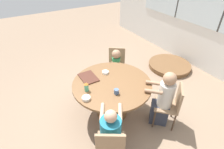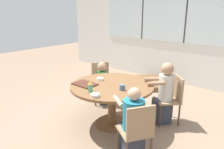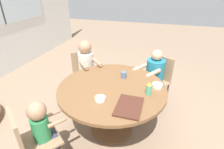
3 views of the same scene
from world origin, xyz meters
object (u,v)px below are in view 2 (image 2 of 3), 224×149
(bowl_white_shallow, at_px, (95,95))
(bowl_cereal, at_px, (100,79))
(chair_for_man_blue_shirt, at_px, (137,129))
(chair_for_woman_green_shirt, at_px, (173,96))
(coffee_mug, at_px, (122,87))
(chair_for_toddler, at_px, (101,79))
(folded_table_stack, at_px, (148,82))
(person_man_blue_shirt, at_px, (132,126))
(person_woman_green_shirt, at_px, (164,95))
(person_toddler, at_px, (102,83))
(sippy_cup, at_px, (90,87))

(bowl_white_shallow, distance_m, bowl_cereal, 0.78)
(chair_for_man_blue_shirt, xyz_separation_m, bowl_white_shallow, (-0.76, 0.00, 0.26))
(chair_for_woman_green_shirt, height_order, bowl_white_shallow, chair_for_woman_green_shirt)
(coffee_mug, bearing_deg, chair_for_man_blue_shirt, -37.51)
(chair_for_toddler, xyz_separation_m, folded_table_stack, (0.25, 1.60, -0.45))
(person_man_blue_shirt, xyz_separation_m, folded_table_stack, (-1.39, 2.73, -0.40))
(folded_table_stack, bearing_deg, chair_for_woman_green_shirt, -46.93)
(chair_for_toddler, distance_m, person_woman_green_shirt, 1.52)
(chair_for_toddler, relative_size, person_toddler, 0.94)
(chair_for_toddler, distance_m, person_man_blue_shirt, 1.99)
(coffee_mug, bearing_deg, person_toddler, 148.16)
(person_man_blue_shirt, bearing_deg, chair_for_toddler, 87.50)
(folded_table_stack, bearing_deg, sippy_cup, -77.90)
(folded_table_stack, bearing_deg, coffee_mug, -68.76)
(chair_for_toddler, relative_size, bowl_cereal, 7.01)
(bowl_white_shallow, bearing_deg, coffee_mug, 74.81)
(bowl_white_shallow, bearing_deg, sippy_cup, 154.01)
(bowl_white_shallow, bearing_deg, person_man_blue_shirt, 7.82)
(coffee_mug, height_order, bowl_white_shallow, coffee_mug)
(chair_for_woman_green_shirt, relative_size, person_toddler, 0.94)
(chair_for_toddler, distance_m, sippy_cup, 1.43)
(person_man_blue_shirt, xyz_separation_m, bowl_cereal, (-1.10, 0.53, 0.31))
(person_toddler, height_order, coffee_mug, person_toddler)
(person_woman_green_shirt, distance_m, bowl_cereal, 1.17)
(person_woman_green_shirt, xyz_separation_m, coffee_mug, (-0.36, -0.74, 0.26))
(bowl_white_shallow, xyz_separation_m, bowl_cereal, (-0.48, 0.61, -0.00))
(chair_for_toddler, bearing_deg, bowl_cereal, 78.88)
(chair_for_man_blue_shirt, bearing_deg, person_woman_green_shirt, 44.26)
(person_man_blue_shirt, distance_m, person_toddler, 1.84)
(bowl_white_shallow, bearing_deg, folded_table_stack, 105.43)
(person_woman_green_shirt, xyz_separation_m, sippy_cup, (-0.69, -1.13, 0.31))
(chair_for_toddler, xyz_separation_m, coffee_mug, (1.16, -0.73, 0.28))
(chair_for_man_blue_shirt, height_order, bowl_white_shallow, chair_for_man_blue_shirt)
(coffee_mug, bearing_deg, bowl_white_shallow, -105.19)
(person_woman_green_shirt, xyz_separation_m, person_man_blue_shirt, (0.13, -1.14, -0.07))
(person_man_blue_shirt, distance_m, sippy_cup, 0.89)
(chair_for_man_blue_shirt, height_order, bowl_cereal, chair_for_man_blue_shirt)
(chair_for_woman_green_shirt, height_order, person_man_blue_shirt, person_man_blue_shirt)
(chair_for_toddler, distance_m, folded_table_stack, 1.68)
(chair_for_woman_green_shirt, distance_m, bowl_white_shallow, 1.49)
(sippy_cup, bearing_deg, chair_for_toddler, 126.67)
(chair_for_woman_green_shirt, relative_size, bowl_cereal, 7.01)
(person_toddler, bearing_deg, person_man_blue_shirt, 92.29)
(chair_for_man_blue_shirt, relative_size, bowl_white_shallow, 6.32)
(bowl_cereal, bearing_deg, folded_table_stack, 97.63)
(folded_table_stack, bearing_deg, chair_for_toddler, -98.87)
(chair_for_man_blue_shirt, xyz_separation_m, coffee_mug, (-0.63, 0.48, 0.28))
(chair_for_toddler, xyz_separation_m, person_man_blue_shirt, (1.64, -1.13, -0.05))
(chair_for_toddler, relative_size, person_man_blue_shirt, 0.84)
(chair_for_man_blue_shirt, relative_size, coffee_mug, 9.67)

